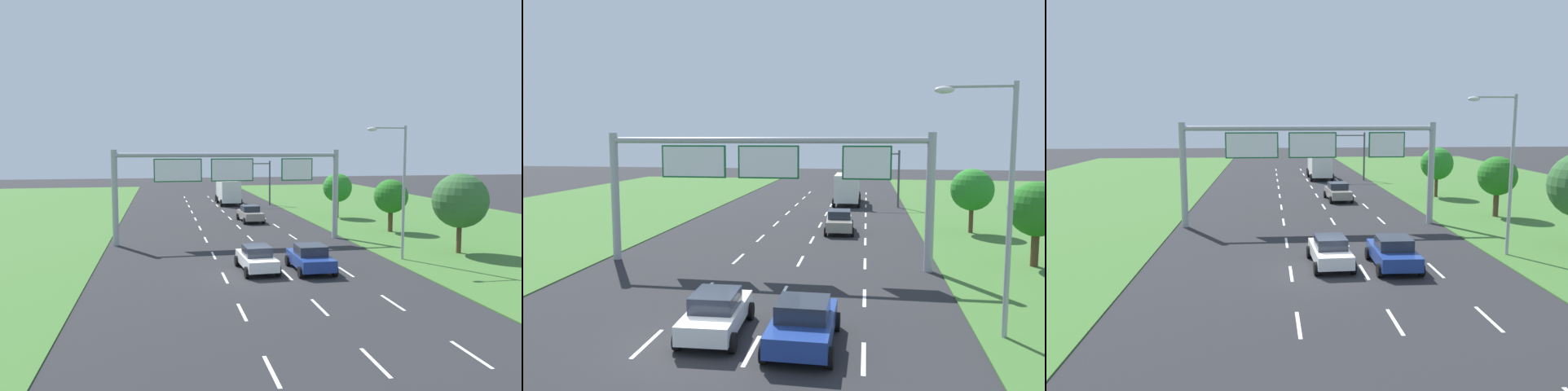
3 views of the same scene
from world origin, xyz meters
TOP-DOWN VIEW (x-y plane):
  - ground_plane at (0.00, 0.00)m, footprint 200.00×200.00m
  - lane_dashes_inner_left at (-1.75, 15.00)m, footprint 0.14×68.40m
  - lane_dashes_inner_right at (1.75, 15.00)m, footprint 0.14×68.40m
  - lane_dashes_slip at (5.25, 15.00)m, footprint 0.14×68.40m
  - car_near_red at (3.31, 0.65)m, footprint 2.22×4.11m
  - car_lead_silver at (0.25, 1.18)m, footprint 2.12×4.15m
  - car_mid_lane at (3.37, 21.14)m, footprint 2.22×4.44m
  - box_truck at (3.34, 37.64)m, footprint 2.70×7.77m
  - sign_gantry at (0.00, 10.87)m, footprint 17.24×0.44m
  - traffic_light_mast at (6.42, 35.27)m, footprint 4.76×0.49m
  - street_lamp at (9.51, 2.32)m, footprint 2.61×0.32m
  - roadside_tree_mid at (13.96, 12.62)m, footprint 2.86×2.86m
  - roadside_tree_far at (12.61, 22.12)m, footprint 2.96×2.96m

SIDE VIEW (x-z plane):
  - ground_plane at x=0.00m, z-range 0.00..0.00m
  - lane_dashes_inner_left at x=-1.75m, z-range 0.00..0.01m
  - lane_dashes_inner_right at x=1.75m, z-range 0.00..0.01m
  - lane_dashes_slip at x=5.25m, z-range 0.00..0.01m
  - car_lead_silver at x=0.25m, z-range 0.00..1.51m
  - car_near_red at x=3.31m, z-range 0.00..1.53m
  - car_mid_lane at x=3.37m, z-range 0.00..1.58m
  - box_truck at x=3.34m, z-range 0.13..3.25m
  - roadside_tree_mid at x=13.96m, z-range 0.80..5.31m
  - roadside_tree_far at x=12.61m, z-range 0.81..5.42m
  - traffic_light_mast at x=6.42m, z-range 1.07..6.67m
  - sign_gantry at x=0.00m, z-range 1.45..8.45m
  - street_lamp at x=9.51m, z-range 0.83..9.33m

